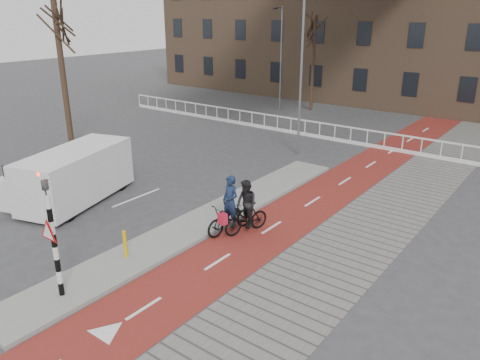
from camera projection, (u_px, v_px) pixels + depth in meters
The scene contains 15 objects.
ground at pixel (135, 274), 13.73m from camera, with size 120.00×120.00×0.00m, color #38383A.
bike_lane at pixel (335, 187), 20.37m from camera, with size 2.50×60.00×0.01m, color maroon.
sidewalk at pixel (398, 202), 18.79m from camera, with size 3.00×60.00×0.01m, color slate.
curb_island at pixel (206, 220), 17.11m from camera, with size 1.80×16.00×0.12m, color gray.
traffic_signal at pixel (52, 232), 11.88m from camera, with size 0.80×0.80×3.68m.
bollard at pixel (125, 244), 14.30m from camera, with size 0.12×0.12×0.87m, color gold.
cyclist_near at pixel (230, 214), 16.06m from camera, with size 1.03×2.09×2.06m.
cyclist_far at pixel (246, 211), 16.01m from camera, with size 1.04×1.82×1.90m.
van at pixel (76, 175), 18.54m from camera, with size 3.36×5.34×2.14m.
railing at pixel (291, 128), 29.19m from camera, with size 28.00×0.10×0.99m.
townhouse_row at pixel (416, 2), 36.71m from camera, with size 46.00×10.00×15.90m.
tree_left at pixel (63, 78), 24.79m from camera, with size 0.31×0.31×7.77m, color #302015.
tree_mid at pixel (313, 65), 34.85m from camera, with size 0.24×0.24×6.77m, color #302015.
streetlight_near at pixel (301, 70), 23.54m from camera, with size 0.12×0.12×8.90m, color slate.
streetlight_left at pixel (281, 60), 34.83m from camera, with size 0.12×0.12×7.51m, color slate.
Camera 1 is at (9.67, -7.66, 7.31)m, focal length 35.00 mm.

